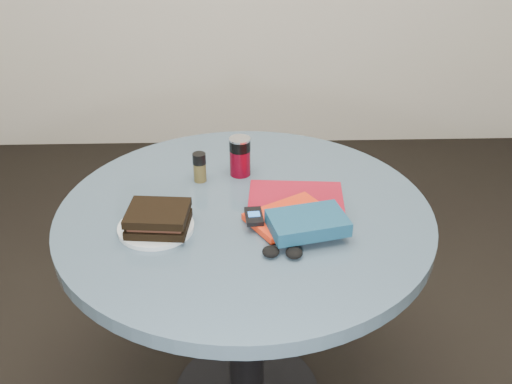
{
  "coord_description": "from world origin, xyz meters",
  "views": [
    {
      "loc": [
        -0.01,
        -1.29,
        1.56
      ],
      "look_at": [
        0.03,
        0.0,
        0.8
      ],
      "focal_mm": 40.0,
      "sensor_mm": 36.0,
      "label": 1
    }
  ],
  "objects_px": {
    "table": "(245,257)",
    "pepper_grinder": "(200,167)",
    "soda_can": "(240,156)",
    "mp3_player": "(254,216)",
    "sandwich": "(158,218)",
    "novel": "(308,223)",
    "plate": "(156,227)",
    "red_book": "(289,217)",
    "magazine": "(296,199)",
    "headphones": "(282,252)"
  },
  "relations": [
    {
      "from": "pepper_grinder",
      "to": "red_book",
      "type": "xyz_separation_m",
      "value": [
        0.24,
        -0.22,
        -0.03
      ]
    },
    {
      "from": "mp3_player",
      "to": "plate",
      "type": "bearing_deg",
      "value": -177.89
    },
    {
      "from": "soda_can",
      "to": "mp3_player",
      "type": "xyz_separation_m",
      "value": [
        0.03,
        -0.28,
        -0.03
      ]
    },
    {
      "from": "plate",
      "to": "magazine",
      "type": "relative_size",
      "value": 0.74
    },
    {
      "from": "table",
      "to": "headphones",
      "type": "height_order",
      "value": "headphones"
    },
    {
      "from": "red_book",
      "to": "mp3_player",
      "type": "relative_size",
      "value": 2.58
    },
    {
      "from": "magazine",
      "to": "pepper_grinder",
      "type": "bearing_deg",
      "value": 161.4
    },
    {
      "from": "sandwich",
      "to": "mp3_player",
      "type": "relative_size",
      "value": 2.02
    },
    {
      "from": "sandwich",
      "to": "red_book",
      "type": "bearing_deg",
      "value": 6.5
    },
    {
      "from": "magazine",
      "to": "headphones",
      "type": "xyz_separation_m",
      "value": [
        -0.06,
        -0.26,
        0.01
      ]
    },
    {
      "from": "pepper_grinder",
      "to": "mp3_player",
      "type": "height_order",
      "value": "pepper_grinder"
    },
    {
      "from": "novel",
      "to": "magazine",
      "type": "bearing_deg",
      "value": 80.47
    },
    {
      "from": "pepper_grinder",
      "to": "headphones",
      "type": "height_order",
      "value": "pepper_grinder"
    },
    {
      "from": "magazine",
      "to": "novel",
      "type": "distance_m",
      "value": 0.18
    },
    {
      "from": "soda_can",
      "to": "mp3_player",
      "type": "relative_size",
      "value": 1.47
    },
    {
      "from": "red_book",
      "to": "sandwich",
      "type": "bearing_deg",
      "value": 155.23
    },
    {
      "from": "table",
      "to": "sandwich",
      "type": "relative_size",
      "value": 6.24
    },
    {
      "from": "pepper_grinder",
      "to": "headphones",
      "type": "relative_size",
      "value": 0.87
    },
    {
      "from": "table",
      "to": "mp3_player",
      "type": "bearing_deg",
      "value": -75.15
    },
    {
      "from": "plate",
      "to": "soda_can",
      "type": "height_order",
      "value": "soda_can"
    },
    {
      "from": "sandwich",
      "to": "red_book",
      "type": "distance_m",
      "value": 0.33
    },
    {
      "from": "sandwich",
      "to": "novel",
      "type": "xyz_separation_m",
      "value": [
        0.37,
        -0.03,
        0.0
      ]
    },
    {
      "from": "pepper_grinder",
      "to": "table",
      "type": "bearing_deg",
      "value": -50.81
    },
    {
      "from": "mp3_player",
      "to": "red_book",
      "type": "bearing_deg",
      "value": 11.63
    },
    {
      "from": "table",
      "to": "soda_can",
      "type": "bearing_deg",
      "value": 93.17
    },
    {
      "from": "red_book",
      "to": "table",
      "type": "bearing_deg",
      "value": 118.9
    },
    {
      "from": "novel",
      "to": "pepper_grinder",
      "type": "bearing_deg",
      "value": 120.56
    },
    {
      "from": "sandwich",
      "to": "soda_can",
      "type": "relative_size",
      "value": 1.37
    },
    {
      "from": "plate",
      "to": "novel",
      "type": "relative_size",
      "value": 1.03
    },
    {
      "from": "sandwich",
      "to": "magazine",
      "type": "xyz_separation_m",
      "value": [
        0.36,
        0.14,
        -0.04
      ]
    },
    {
      "from": "red_book",
      "to": "mp3_player",
      "type": "distance_m",
      "value": 0.09
    },
    {
      "from": "magazine",
      "to": "mp3_player",
      "type": "bearing_deg",
      "value": -128.96
    },
    {
      "from": "headphones",
      "to": "sandwich",
      "type": "bearing_deg",
      "value": 159.41
    },
    {
      "from": "red_book",
      "to": "magazine",
      "type": "bearing_deg",
      "value": 44.16
    },
    {
      "from": "mp3_player",
      "to": "sandwich",
      "type": "bearing_deg",
      "value": -175.49
    },
    {
      "from": "magazine",
      "to": "novel",
      "type": "relative_size",
      "value": 1.39
    },
    {
      "from": "pepper_grinder",
      "to": "soda_can",
      "type": "bearing_deg",
      "value": 17.32
    },
    {
      "from": "sandwich",
      "to": "pepper_grinder",
      "type": "relative_size",
      "value": 1.83
    },
    {
      "from": "pepper_grinder",
      "to": "novel",
      "type": "height_order",
      "value": "pepper_grinder"
    },
    {
      "from": "mp3_player",
      "to": "novel",
      "type": "bearing_deg",
      "value": -21.73
    },
    {
      "from": "soda_can",
      "to": "mp3_player",
      "type": "bearing_deg",
      "value": -83.21
    },
    {
      "from": "red_book",
      "to": "mp3_player",
      "type": "bearing_deg",
      "value": 160.35
    },
    {
      "from": "table",
      "to": "pepper_grinder",
      "type": "distance_m",
      "value": 0.29
    },
    {
      "from": "plate",
      "to": "novel",
      "type": "xyz_separation_m",
      "value": [
        0.38,
        -0.04,
        0.03
      ]
    },
    {
      "from": "red_book",
      "to": "plate",
      "type": "bearing_deg",
      "value": 153.43
    },
    {
      "from": "sandwich",
      "to": "magazine",
      "type": "distance_m",
      "value": 0.39
    },
    {
      "from": "plate",
      "to": "soda_can",
      "type": "distance_m",
      "value": 0.36
    },
    {
      "from": "pepper_grinder",
      "to": "magazine",
      "type": "relative_size",
      "value": 0.34
    },
    {
      "from": "table",
      "to": "red_book",
      "type": "xyz_separation_m",
      "value": [
        0.11,
        -0.06,
        0.18
      ]
    },
    {
      "from": "magazine",
      "to": "mp3_player",
      "type": "relative_size",
      "value": 3.26
    }
  ]
}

